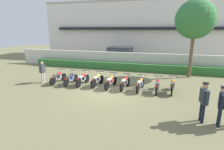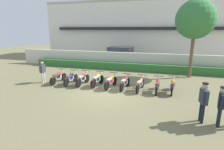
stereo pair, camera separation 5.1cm
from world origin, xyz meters
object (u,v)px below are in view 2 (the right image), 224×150
Objects in this scene: motorcycle_in_row_3 at (97,80)px; motorcycle_in_row_8 at (173,86)px; motorcycle_in_row_7 at (157,85)px; motorcycle_in_row_4 at (111,81)px; inspector_person at (43,70)px; officer_0 at (203,99)px; motorcycle_in_row_2 at (83,79)px; officer_1 at (221,103)px; motorcycle_in_row_6 at (140,84)px; motorcycle_in_row_1 at (71,78)px; motorcycle_in_row_5 at (125,82)px; tree_near_inspector at (195,20)px; parked_car at (122,55)px; motorcycle_in_row_0 at (58,77)px.

motorcycle_in_row_8 is (4.98, 0.01, 0.01)m from motorcycle_in_row_3.
motorcycle_in_row_7 is 0.92m from motorcycle_in_row_8.
motorcycle_in_row_4 is 5.18m from inspector_person.
inspector_person is at bearing -24.89° from officer_0.
motorcycle_in_row_2 is 1.11× the size of officer_1.
motorcycle_in_row_3 is 0.96× the size of motorcycle_in_row_8.
motorcycle_in_row_3 reaches higher than motorcycle_in_row_6.
officer_0 reaches higher than motorcycle_in_row_6.
inspector_person is at bearing 100.10° from motorcycle_in_row_4.
motorcycle_in_row_6 is (3.00, -0.16, -0.01)m from motorcycle_in_row_3.
motorcycle_in_row_5 is (3.97, 0.02, -0.00)m from motorcycle_in_row_1.
motorcycle_in_row_5 is 5.89m from officer_1.
tree_near_inspector reaches higher than motorcycle_in_row_6.
inspector_person is at bearing -156.22° from tree_near_inspector.
motorcycle_in_row_7 is 3.95m from officer_0.
parked_car is 2.44× the size of motorcycle_in_row_8.
officer_1 is at bearing -57.19° from parked_car.
motorcycle_in_row_2 is 3.06m from motorcycle_in_row_5.
motorcycle_in_row_5 is 3.01m from motorcycle_in_row_8.
officer_1 reaches higher than inspector_person.
motorcycle_in_row_1 is 3.00m from motorcycle_in_row_4.
tree_near_inspector is 3.25× the size of motorcycle_in_row_2.
inspector_person reaches higher than motorcycle_in_row_0.
motorcycle_in_row_2 is 6.06m from motorcycle_in_row_8.
motorcycle_in_row_0 is (-9.52, -4.46, -4.13)m from tree_near_inspector.
motorcycle_in_row_4 is (1.38, -9.14, -0.49)m from parked_car.
parked_car is at bearing -7.70° from motorcycle_in_row_1.
motorcycle_in_row_4 is (2.09, -0.03, -0.00)m from motorcycle_in_row_2.
motorcycle_in_row_1 is 1.02× the size of motorcycle_in_row_3.
motorcycle_in_row_0 reaches higher than motorcycle_in_row_1.
motorcycle_in_row_0 is 1.14× the size of officer_1.
officer_0 reaches higher than motorcycle_in_row_1.
motorcycle_in_row_1 is 3.97m from motorcycle_in_row_5.
tree_near_inspector is at bearing -43.19° from motorcycle_in_row_4.
motorcycle_in_row_7 is (5.15, -0.05, -0.01)m from motorcycle_in_row_2.
motorcycle_in_row_6 is 1.09× the size of officer_0.
motorcycle_in_row_7 is at bearing -81.55° from motorcycle_in_row_6.
motorcycle_in_row_4 is at bearing -86.12° from motorcycle_in_row_0.
motorcycle_in_row_3 is 1.04× the size of officer_0.
motorcycle_in_row_2 is at bearing 96.63° from motorcycle_in_row_5.
tree_near_inspector is 8.19m from motorcycle_in_row_4.
motorcycle_in_row_7 is 1.04× the size of officer_0.
motorcycle_in_row_0 is at bearing 91.51° from motorcycle_in_row_1.
officer_0 reaches higher than motorcycle_in_row_5.
motorcycle_in_row_7 is at bearing -118.36° from tree_near_inspector.
tree_near_inspector is 11.30m from motorcycle_in_row_0.
motorcycle_in_row_2 is 3.12m from inspector_person.
inspector_person is (-10.64, -4.69, -3.65)m from tree_near_inspector.
parked_car is at bearing -12.22° from motorcycle_in_row_0.
motorcycle_in_row_5 is 0.97× the size of motorcycle_in_row_8.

